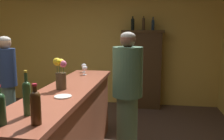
% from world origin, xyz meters
% --- Properties ---
extents(wall_back, '(5.68, 0.12, 2.69)m').
position_xyz_m(wall_back, '(0.00, 2.96, 1.34)').
color(wall_back, gold).
rests_on(wall_back, ground).
extents(bar_counter, '(0.57, 2.57, 1.02)m').
position_xyz_m(bar_counter, '(0.35, 0.04, 0.52)').
color(bar_counter, brown).
rests_on(bar_counter, ground).
extents(display_cabinet, '(0.89, 0.38, 1.69)m').
position_xyz_m(display_cabinet, '(1.11, 2.68, 0.88)').
color(display_cabinet, '#392614').
rests_on(display_cabinet, ground).
extents(wine_bottle_chardonnay, '(0.07, 0.07, 0.29)m').
position_xyz_m(wine_bottle_chardonnay, '(0.27, -1.07, 1.15)').
color(wine_bottle_chardonnay, '#1E3D21').
rests_on(wine_bottle_chardonnay, bar_counter).
extents(wine_bottle_syrah, '(0.06, 0.06, 0.35)m').
position_xyz_m(wine_bottle_syrah, '(0.36, -0.85, 1.17)').
color(wine_bottle_syrah, '#2E512A').
rests_on(wine_bottle_syrah, bar_counter).
extents(wine_bottle_merlot, '(0.07, 0.07, 0.29)m').
position_xyz_m(wine_bottle_merlot, '(0.51, -1.02, 1.16)').
color(wine_bottle_merlot, '#452912').
rests_on(wine_bottle_merlot, bar_counter).
extents(wine_glass_front, '(0.08, 0.08, 0.14)m').
position_xyz_m(wine_glass_front, '(0.31, 0.92, 1.12)').
color(wine_glass_front, white).
rests_on(wine_glass_front, bar_counter).
extents(wine_glass_mid, '(0.08, 0.08, 0.14)m').
position_xyz_m(wine_glass_mid, '(0.24, 1.14, 1.12)').
color(wine_glass_mid, white).
rests_on(wine_glass_mid, bar_counter).
extents(flower_arrangement, '(0.16, 0.13, 0.36)m').
position_xyz_m(flower_arrangement, '(0.30, -0.01, 1.21)').
color(flower_arrangement, '#453622').
rests_on(flower_arrangement, bar_counter).
extents(cheese_plate, '(0.17, 0.17, 0.01)m').
position_xyz_m(cheese_plate, '(0.44, -0.32, 1.03)').
color(cheese_plate, white).
rests_on(cheese_plate, bar_counter).
extents(display_bottle_left, '(0.08, 0.08, 0.31)m').
position_xyz_m(display_bottle_left, '(0.89, 2.68, 1.84)').
color(display_bottle_left, black).
rests_on(display_bottle_left, display_cabinet).
extents(display_bottle_midleft, '(0.07, 0.07, 0.31)m').
position_xyz_m(display_bottle_midleft, '(1.12, 2.68, 1.84)').
color(display_bottle_midleft, '#45311D').
rests_on(display_bottle_midleft, display_cabinet).
extents(display_bottle_center, '(0.07, 0.07, 0.29)m').
position_xyz_m(display_bottle_center, '(1.32, 2.68, 1.82)').
color(display_bottle_center, '#192B3D').
rests_on(display_bottle_center, display_cabinet).
extents(patron_near_entrance, '(0.31, 0.31, 1.59)m').
position_xyz_m(patron_near_entrance, '(-1.01, 0.97, 0.89)').
color(patron_near_entrance, '#435F56').
rests_on(patron_near_entrance, ground).
extents(bartender, '(0.38, 0.38, 1.66)m').
position_xyz_m(bartender, '(1.01, 0.41, 0.91)').
color(bartender, '#445F45').
rests_on(bartender, ground).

